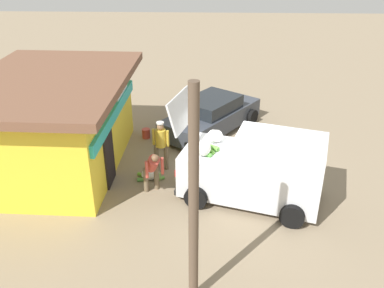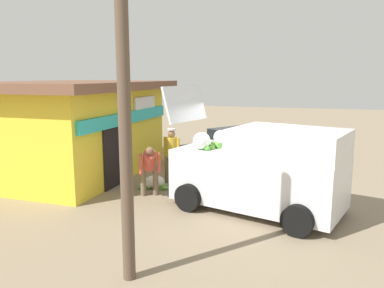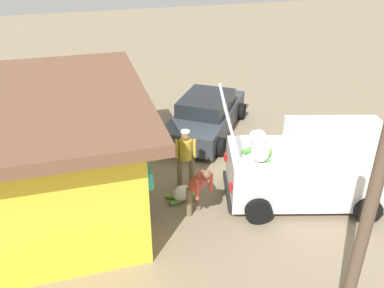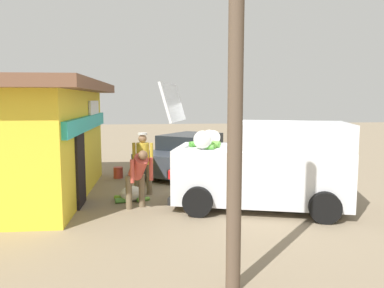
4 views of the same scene
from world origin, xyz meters
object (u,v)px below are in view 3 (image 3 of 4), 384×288
object	(u,v)px
customer_bending	(198,187)
unloaded_banana_pile	(183,194)
storefront_bar	(51,151)
delivery_van	(311,165)
parked_sedan	(206,115)
vendor_standing	(186,154)
paint_bucket	(142,147)

from	to	relation	value
customer_bending	unloaded_banana_pile	size ratio (longest dim) A/B	1.56
unloaded_banana_pile	storefront_bar	bearing A→B (deg)	75.80
unloaded_banana_pile	delivery_van	bearing A→B (deg)	-106.79
parked_sedan	customer_bending	world-z (taller)	customer_bending
vendor_standing	paint_bucket	bearing A→B (deg)	20.09
vendor_standing	paint_bucket	size ratio (longest dim) A/B	4.63
delivery_van	parked_sedan	bearing A→B (deg)	14.68
storefront_bar	parked_sedan	size ratio (longest dim) A/B	1.42
delivery_van	unloaded_banana_pile	distance (m)	3.42
vendor_standing	unloaded_banana_pile	world-z (taller)	vendor_standing
customer_bending	unloaded_banana_pile	world-z (taller)	customer_bending
storefront_bar	customer_bending	bearing A→B (deg)	-115.24
vendor_standing	paint_bucket	distance (m)	2.52
parked_sedan	unloaded_banana_pile	xyz separation A→B (m)	(-3.72, 1.95, -0.46)
delivery_van	paint_bucket	xyz separation A→B (m)	(3.88, 3.71, -0.84)
storefront_bar	paint_bucket	distance (m)	3.64
parked_sedan	paint_bucket	size ratio (longest dim) A/B	12.80
vendor_standing	delivery_van	bearing A→B (deg)	-119.41
delivery_van	parked_sedan	size ratio (longest dim) A/B	0.98
delivery_van	vendor_standing	xyz separation A→B (m)	(1.63, 2.89, -0.06)
delivery_van	unloaded_banana_pile	bearing A→B (deg)	73.21
parked_sedan	customer_bending	size ratio (longest dim) A/B	3.25
parked_sedan	paint_bucket	bearing A→B (deg)	107.82
vendor_standing	paint_bucket	xyz separation A→B (m)	(2.25, 0.82, -0.78)
storefront_bar	paint_bucket	world-z (taller)	storefront_bar
customer_bending	paint_bucket	distance (m)	3.82
parked_sedan	vendor_standing	distance (m)	3.49
unloaded_banana_pile	vendor_standing	bearing A→B (deg)	-23.22
storefront_bar	parked_sedan	world-z (taller)	storefront_bar
delivery_van	customer_bending	distance (m)	3.00
parked_sedan	unloaded_banana_pile	size ratio (longest dim) A/B	5.07
delivery_van	parked_sedan	distance (m)	4.85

